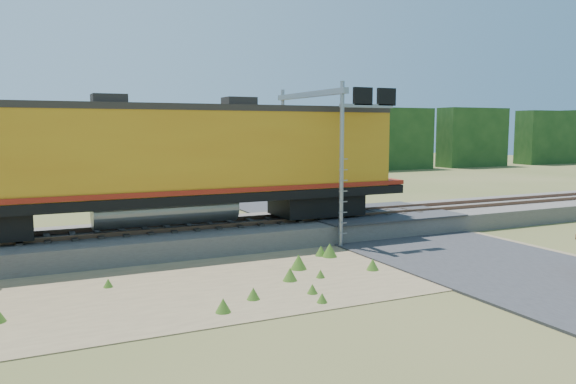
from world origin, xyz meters
TOP-DOWN VIEW (x-y plane):
  - ground at (0.00, 0.00)m, footprint 140.00×140.00m
  - ballast at (0.00, 6.00)m, footprint 70.00×5.00m
  - rails at (0.00, 6.00)m, footprint 70.00×1.54m
  - dirt_shoulder at (-2.00, 0.50)m, footprint 26.00×8.00m
  - road at (7.00, 0.74)m, footprint 7.00×66.00m
  - tree_line_north at (0.00, 38.00)m, footprint 130.00×3.00m
  - weed_clumps at (-3.50, 0.10)m, footprint 15.00×6.20m
  - locomotive at (-3.06, 6.00)m, footprint 20.70×3.16m
  - signal_gantry at (3.95, 5.35)m, footprint 2.63×6.20m

SIDE VIEW (x-z plane):
  - ground at x=0.00m, z-range 0.00..0.00m
  - weed_clumps at x=-3.50m, z-range -0.28..0.28m
  - dirt_shoulder at x=-2.00m, z-range 0.00..0.03m
  - road at x=7.00m, z-range -0.34..0.52m
  - ballast at x=0.00m, z-range 0.00..0.80m
  - rails at x=0.00m, z-range 0.80..0.96m
  - tree_line_north at x=0.00m, z-range -0.18..6.32m
  - locomotive at x=-3.06m, z-range 0.92..6.26m
  - signal_gantry at x=3.95m, z-range 1.69..8.33m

